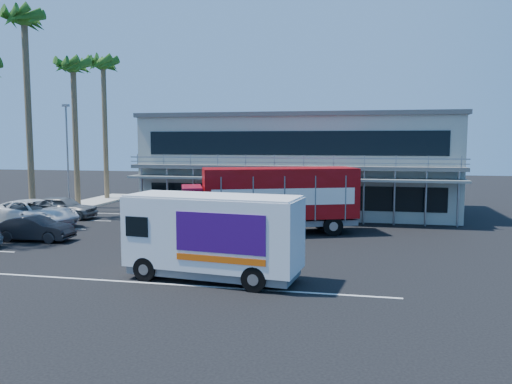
# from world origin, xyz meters

# --- Properties ---
(ground) EXTENTS (120.00, 120.00, 0.00)m
(ground) POSITION_xyz_m (0.00, 0.00, 0.00)
(ground) COLOR black
(ground) RESTS_ON ground
(building) EXTENTS (22.40, 12.00, 7.30)m
(building) POSITION_xyz_m (3.00, 14.94, 3.66)
(building) COLOR #A3A89A
(building) RESTS_ON ground
(curb_strip) EXTENTS (3.00, 32.00, 0.16)m
(curb_strip) POSITION_xyz_m (-15.00, 6.00, 0.08)
(curb_strip) COLOR #A5A399
(curb_strip) RESTS_ON ground
(palm_d) EXTENTS (2.80, 2.80, 14.75)m
(palm_d) POSITION_xyz_m (-15.20, 8.00, 12.80)
(palm_d) COLOR brown
(palm_d) RESTS_ON ground
(palm_e) EXTENTS (2.80, 2.80, 12.25)m
(palm_e) POSITION_xyz_m (-14.70, 13.00, 10.57)
(palm_e) COLOR brown
(palm_e) RESTS_ON ground
(palm_f) EXTENTS (2.80, 2.80, 13.25)m
(palm_f) POSITION_xyz_m (-15.10, 18.50, 11.47)
(palm_f) COLOR brown
(palm_f) RESTS_ON ground
(light_pole_far) EXTENTS (0.50, 0.25, 8.09)m
(light_pole_far) POSITION_xyz_m (-14.20, 11.00, 4.50)
(light_pole_far) COLOR gray
(light_pole_far) RESTS_ON ground
(red_truck) EXTENTS (11.50, 6.42, 3.81)m
(red_truck) POSITION_xyz_m (2.27, 4.72, 2.10)
(red_truck) COLOR maroon
(red_truck) RESTS_ON ground
(white_van) EXTENTS (6.94, 3.11, 3.28)m
(white_van) POSITION_xyz_m (1.99, -5.00, 1.74)
(white_van) COLOR white
(white_van) RESTS_ON ground
(parked_car_b) EXTENTS (4.13, 1.67, 1.33)m
(parked_car_b) POSITION_xyz_m (-9.50, 0.26, 0.67)
(parked_car_b) COLOR black
(parked_car_b) RESTS_ON ground
(parked_car_c) EXTENTS (6.50, 4.13, 1.67)m
(parked_car_c) POSITION_xyz_m (-12.50, 4.40, 0.83)
(parked_car_c) COLOR silver
(parked_car_c) RESTS_ON ground
(parked_car_d) EXTENTS (5.13, 3.34, 1.38)m
(parked_car_d) POSITION_xyz_m (-12.50, 4.00, 0.69)
(parked_car_d) COLOR #2B3239
(parked_car_d) RESTS_ON ground
(parked_car_e) EXTENTS (4.75, 2.17, 1.58)m
(parked_car_e) POSITION_xyz_m (-12.50, 7.52, 0.79)
(parked_car_e) COLOR slate
(parked_car_e) RESTS_ON ground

